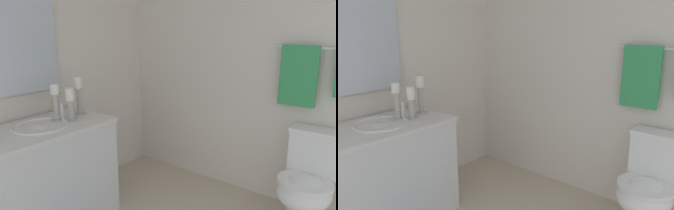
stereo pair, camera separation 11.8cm
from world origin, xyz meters
TOP-DOWN VIEW (x-y plane):
  - wall_back at (0.00, 1.28)m, footprint 3.00×0.04m
  - wall_left at (-1.50, 0.00)m, footprint 0.04×2.55m
  - vanity_cabinet at (-1.18, -0.17)m, footprint 0.58×1.01m
  - sink_basin at (-1.18, -0.17)m, footprint 0.40×0.40m
  - mirror at (-1.46, -0.17)m, footprint 0.02×0.73m
  - candle_holder_tall at (-1.22, 0.21)m, footprint 0.09×0.09m
  - candle_holder_short at (-1.13, 0.07)m, footprint 0.09×0.09m
  - candle_holder_mid at (-1.21, -0.01)m, footprint 0.09×0.09m
  - toilet at (0.42, 0.99)m, footprint 0.39×0.54m
  - towel_bar at (0.42, 1.22)m, footprint 0.79×0.02m
  - towel_near_vanity at (0.22, 1.20)m, footprint 0.28×0.03m

SIDE VIEW (x-z plane):
  - toilet at x=0.42m, z-range -0.01..0.74m
  - vanity_cabinet at x=-1.18m, z-range 0.00..0.81m
  - sink_basin at x=-1.18m, z-range 0.65..0.89m
  - candle_holder_short at x=-1.13m, z-range 0.81..1.07m
  - candle_holder_mid at x=-1.21m, z-range 0.81..1.10m
  - candle_holder_tall at x=-1.22m, z-range 0.82..1.13m
  - towel_near_vanity at x=0.22m, z-range 0.90..1.37m
  - wall_back at x=0.00m, z-range 0.00..2.45m
  - wall_left at x=-1.50m, z-range 0.00..2.45m
  - towel_bar at x=0.42m, z-range 1.34..1.36m
  - mirror at x=-1.46m, z-range 1.01..1.85m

